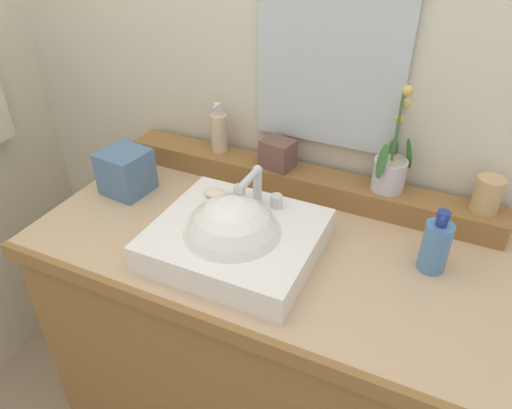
% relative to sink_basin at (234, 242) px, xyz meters
% --- Properties ---
extents(wall_back, '(2.96, 0.20, 2.75)m').
position_rel_sink_basin_xyz_m(wall_back, '(0.05, 0.53, 0.48)').
color(wall_back, beige).
rests_on(wall_back, ground).
extents(vanity_cabinet, '(1.24, 0.66, 0.86)m').
position_rel_sink_basin_xyz_m(vanity_cabinet, '(0.05, 0.10, -0.46)').
color(vanity_cabinet, olive).
rests_on(vanity_cabinet, ground).
extents(back_ledge, '(1.17, 0.11, 0.07)m').
position_rel_sink_basin_xyz_m(back_ledge, '(0.05, 0.35, -0.00)').
color(back_ledge, olive).
rests_on(back_ledge, vanity_cabinet).
extents(sink_basin, '(0.41, 0.37, 0.28)m').
position_rel_sink_basin_xyz_m(sink_basin, '(0.00, 0.00, 0.00)').
color(sink_basin, white).
rests_on(sink_basin, vanity_cabinet).
extents(soap_bar, '(0.07, 0.04, 0.02)m').
position_rel_sink_basin_xyz_m(soap_bar, '(-0.11, 0.11, 0.05)').
color(soap_bar, beige).
rests_on(soap_bar, sink_basin).
extents(potted_plant, '(0.10, 0.11, 0.31)m').
position_rel_sink_basin_xyz_m(potted_plant, '(0.30, 0.36, 0.10)').
color(potted_plant, silver).
rests_on(potted_plant, back_ledge).
extents(soap_dispenser, '(0.05, 0.05, 0.16)m').
position_rel_sink_basin_xyz_m(soap_dispenser, '(-0.24, 0.37, 0.10)').
color(soap_dispenser, beige).
rests_on(soap_dispenser, back_ledge).
extents(tumbler_cup, '(0.07, 0.07, 0.10)m').
position_rel_sink_basin_xyz_m(tumbler_cup, '(0.56, 0.36, 0.08)').
color(tumbler_cup, tan).
rests_on(tumbler_cup, back_ledge).
extents(trinket_box, '(0.10, 0.09, 0.09)m').
position_rel_sink_basin_xyz_m(trinket_box, '(-0.03, 0.35, 0.08)').
color(trinket_box, brown).
rests_on(trinket_box, back_ledge).
extents(lotion_bottle, '(0.07, 0.07, 0.17)m').
position_rel_sink_basin_xyz_m(lotion_bottle, '(0.47, 0.16, 0.03)').
color(lotion_bottle, '#4E81B6').
rests_on(lotion_bottle, vanity_cabinet).
extents(tissue_box, '(0.14, 0.14, 0.13)m').
position_rel_sink_basin_xyz_m(tissue_box, '(-0.44, 0.13, 0.03)').
color(tissue_box, '#4F719A').
rests_on(tissue_box, vanity_cabinet).
extents(mirror, '(0.42, 0.02, 0.63)m').
position_rel_sink_basin_xyz_m(mirror, '(0.09, 0.42, 0.43)').
color(mirror, silver).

